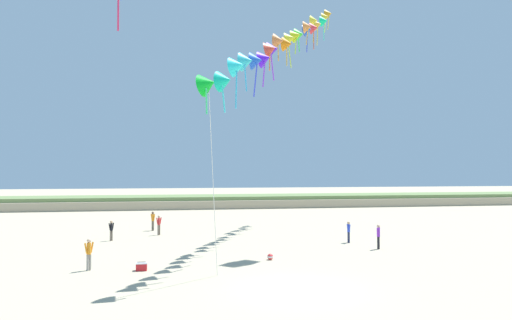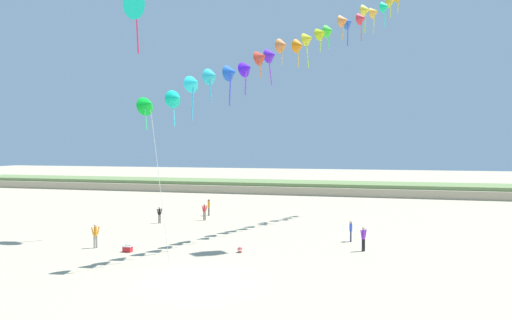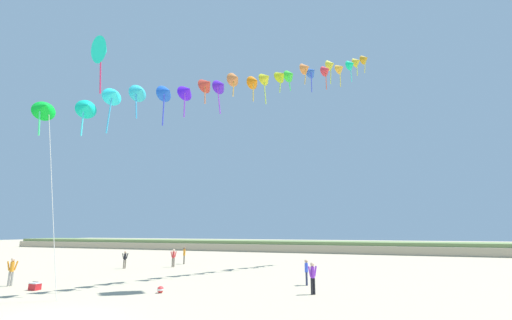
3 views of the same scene
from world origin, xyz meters
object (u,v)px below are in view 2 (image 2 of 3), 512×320
at_px(person_mid_center, 204,211).
at_px(person_far_center, 95,234).
at_px(person_far_right, 363,237).
at_px(beach_ball, 240,250).
at_px(person_near_right, 159,214).
at_px(beach_cooler, 128,249).
at_px(large_kite_low_lead, 137,5).
at_px(person_near_left, 351,230).
at_px(person_far_left, 209,206).

xyz_separation_m(person_mid_center, person_far_center, (-3.13, -12.95, 0.03)).
distance_m(person_mid_center, person_far_center, 13.32).
relative_size(person_far_right, beach_ball, 4.61).
distance_m(person_far_center, beach_ball, 10.18).
relative_size(person_far_right, person_far_center, 0.98).
xyz_separation_m(person_mid_center, beach_ball, (6.95, -11.75, -0.77)).
relative_size(person_near_right, beach_cooler, 2.66).
bearing_deg(large_kite_low_lead, person_near_left, 7.09).
bearing_deg(person_far_left, beach_cooler, -89.05).
xyz_separation_m(person_near_left, beach_ball, (-6.98, -5.32, -0.72)).
bearing_deg(person_near_right, person_far_left, 62.99).
bearing_deg(person_near_right, person_far_right, -20.52).
bearing_deg(person_far_left, person_mid_center, -77.73).
bearing_deg(large_kite_low_lead, person_mid_center, 74.88).
relative_size(large_kite_low_lead, beach_cooler, 8.53).
bearing_deg(beach_cooler, person_far_left, 90.95).
xyz_separation_m(person_near_left, person_mid_center, (-13.93, 6.43, 0.05)).
distance_m(person_mid_center, large_kite_low_lead, 19.17).
relative_size(person_far_left, beach_ball, 4.64).
bearing_deg(person_far_center, beach_cooler, -10.11).
relative_size(person_near_right, person_far_center, 0.90).
bearing_deg(person_mid_center, person_far_center, -103.57).
height_order(person_far_left, person_far_center, person_far_center).
bearing_deg(person_far_right, person_near_left, 107.95).
bearing_deg(person_far_left, beach_ball, -62.67).
xyz_separation_m(person_far_left, large_kite_low_lead, (-1.65, -11.37, 17.03)).
xyz_separation_m(person_mid_center, person_far_left, (-0.64, 2.93, 0.02)).
height_order(person_far_right, beach_cooler, person_far_right).
bearing_deg(beach_cooler, person_near_right, 105.65).
bearing_deg(large_kite_low_lead, person_far_center, -100.61).
height_order(person_far_right, large_kite_low_lead, large_kite_low_lead).
height_order(large_kite_low_lead, beach_ball, large_kite_low_lead).
bearing_deg(person_near_right, person_mid_center, 36.55).
height_order(person_near_left, person_near_right, person_near_left).
bearing_deg(person_near_right, beach_ball, -41.62).
distance_m(person_far_left, large_kite_low_lead, 20.54).
distance_m(person_near_left, beach_ball, 8.81).
relative_size(person_far_right, beach_cooler, 2.89).
xyz_separation_m(person_far_right, beach_ball, (-7.94, -2.36, -0.78)).
relative_size(person_near_left, person_near_right, 1.02).
xyz_separation_m(person_near_right, beach_cooler, (3.06, -10.91, -0.67)).
bearing_deg(person_far_center, large_kite_low_lead, 79.39).
relative_size(person_far_center, beach_cooler, 2.94).
bearing_deg(person_far_center, person_near_left, 20.93).
xyz_separation_m(person_near_right, beach_ball, (10.37, -9.21, -0.71)).
distance_m(person_far_left, person_far_right, 19.82).
distance_m(person_near_right, person_far_right, 19.55).
bearing_deg(person_far_right, person_far_left, 141.58).
relative_size(person_near_left, person_far_center, 0.92).
distance_m(person_near_right, large_kite_low_lead, 18.14).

